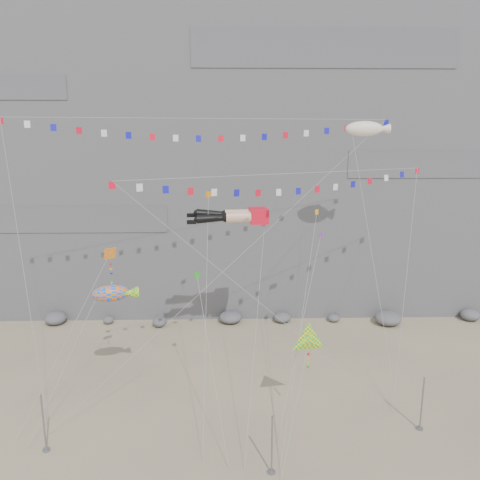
{
  "coord_description": "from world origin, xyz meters",
  "views": [
    {
      "loc": [
        -0.13,
        -33.55,
        21.28
      ],
      "look_at": [
        0.91,
        9.0,
        11.59
      ],
      "focal_mm": 35.0,
      "sensor_mm": 36.0,
      "label": 1
    }
  ],
  "objects": [
    {
      "name": "ground",
      "position": [
        0.0,
        0.0,
        0.0
      ],
      "size": [
        120.0,
        120.0,
        0.0
      ],
      "primitive_type": "plane",
      "color": "tan",
      "rests_on": "ground"
    },
    {
      "name": "cliff",
      "position": [
        0.0,
        32.0,
        25.0
      ],
      "size": [
        80.0,
        28.0,
        50.0
      ],
      "primitive_type": "cube",
      "color": "slate",
      "rests_on": "ground"
    },
    {
      "name": "talus_boulders",
      "position": [
        0.0,
        17.0,
        0.6
      ],
      "size": [
        60.0,
        3.0,
        1.2
      ],
      "primitive_type": null,
      "color": "slate",
      "rests_on": "ground"
    },
    {
      "name": "anchor_pole_left",
      "position": [
        -12.76,
        -5.14,
        2.14
      ],
      "size": [
        0.12,
        0.12,
        4.28
      ],
      "primitive_type": "cylinder",
      "color": "slate",
      "rests_on": "ground"
    },
    {
      "name": "anchor_pole_center",
      "position": [
        2.52,
        -7.67,
        2.06
      ],
      "size": [
        0.12,
        0.12,
        4.13
      ],
      "primitive_type": "cylinder",
      "color": "slate",
      "rests_on": "ground"
    },
    {
      "name": "anchor_pole_right",
      "position": [
        13.86,
        -3.39,
        2.1
      ],
      "size": [
        0.12,
        0.12,
        4.19
      ],
      "primitive_type": "cylinder",
      "color": "slate",
      "rests_on": "ground"
    },
    {
      "name": "legs_kite",
      "position": [
        0.53,
        6.68,
        14.26
      ],
      "size": [
        7.16,
        15.43,
        20.19
      ],
      "rotation": [
        0.0,
        0.0,
        0.08
      ],
      "color": "red",
      "rests_on": "ground"
    },
    {
      "name": "flag_banner_upper",
      "position": [
        -1.74,
        7.32,
        22.52
      ],
      "size": [
        32.25,
        13.83,
        27.45
      ],
      "color": "red",
      "rests_on": "ground"
    },
    {
      "name": "flag_banner_lower",
      "position": [
        4.78,
        4.36,
        18.11
      ],
      "size": [
        25.73,
        11.89,
        20.79
      ],
      "color": "red",
      "rests_on": "ground"
    },
    {
      "name": "harlequin_kite",
      "position": [
        -9.51,
        2.22,
        12.06
      ],
      "size": [
        6.91,
        7.5,
        14.84
      ],
      "color": "#F6321B",
      "rests_on": "ground"
    },
    {
      "name": "fish_windsock",
      "position": [
        -9.48,
        1.75,
        8.97
      ],
      "size": [
        6.82,
        8.04,
        12.17
      ],
      "color": "orange",
      "rests_on": "ground"
    },
    {
      "name": "delta_kite",
      "position": [
        5.52,
        -2.88,
        6.88
      ],
      "size": [
        3.95,
        6.11,
        9.37
      ],
      "color": "yellow",
      "rests_on": "ground"
    },
    {
      "name": "blimp_windsock",
      "position": [
        12.17,
        9.53,
        21.68
      ],
      "size": [
        4.32,
        11.16,
        24.04
      ],
      "color": "#FBE9CE",
      "rests_on": "ground"
    },
    {
      "name": "small_kite_a",
      "position": [
        -1.91,
        7.29,
        15.74
      ],
      "size": [
        1.13,
        14.59,
        21.23
      ],
      "color": "orange",
      "rests_on": "ground"
    },
    {
      "name": "small_kite_b",
      "position": [
        7.87,
        6.31,
        12.19
      ],
      "size": [
        5.39,
        11.85,
        17.49
      ],
      "color": "purple",
      "rests_on": "ground"
    },
    {
      "name": "small_kite_c",
      "position": [
        -2.62,
        1.59,
        10.22
      ],
      "size": [
        3.05,
        9.55,
        13.88
      ],
      "color": "#1D9B17",
      "rests_on": "ground"
    },
    {
      "name": "small_kite_d",
      "position": [
        7.82,
        8.11,
        13.9
      ],
      "size": [
        5.39,
        16.27,
        21.7
      ],
      "color": "gold",
      "rests_on": "ground"
    }
  ]
}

